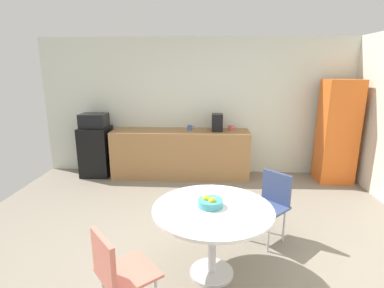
{
  "coord_description": "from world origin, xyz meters",
  "views": [
    {
      "loc": [
        0.2,
        -2.79,
        2.02
      ],
      "look_at": [
        -0.01,
        1.44,
        0.95
      ],
      "focal_mm": 27.8,
      "sensor_mm": 36.0,
      "label": 1
    }
  ],
  "objects_px": {
    "microwave": "(94,120)",
    "chair_navy": "(271,198)",
    "mug_white": "(190,128)",
    "mini_fridge": "(96,151)",
    "mug_green": "(230,128)",
    "round_table": "(213,219)",
    "coffee_maker": "(217,122)",
    "locker_cabinet": "(337,132)",
    "fruit_bowl": "(210,202)",
    "chair_coral": "(116,268)"
  },
  "relations": [
    {
      "from": "microwave",
      "to": "chair_navy",
      "type": "distance_m",
      "value": 3.65
    },
    {
      "from": "microwave",
      "to": "mug_white",
      "type": "distance_m",
      "value": 1.81
    },
    {
      "from": "mini_fridge",
      "to": "mug_green",
      "type": "height_order",
      "value": "mug_green"
    },
    {
      "from": "round_table",
      "to": "mini_fridge",
      "type": "bearing_deg",
      "value": 127.91
    },
    {
      "from": "coffee_maker",
      "to": "mini_fridge",
      "type": "bearing_deg",
      "value": 180.0
    },
    {
      "from": "mini_fridge",
      "to": "locker_cabinet",
      "type": "height_order",
      "value": "locker_cabinet"
    },
    {
      "from": "microwave",
      "to": "locker_cabinet",
      "type": "bearing_deg",
      "value": -1.28
    },
    {
      "from": "microwave",
      "to": "fruit_bowl",
      "type": "distance_m",
      "value": 3.56
    },
    {
      "from": "round_table",
      "to": "fruit_bowl",
      "type": "bearing_deg",
      "value": 138.29
    },
    {
      "from": "chair_coral",
      "to": "mug_green",
      "type": "relative_size",
      "value": 6.43
    },
    {
      "from": "mug_green",
      "to": "locker_cabinet",
      "type": "bearing_deg",
      "value": -4.99
    },
    {
      "from": "locker_cabinet",
      "to": "round_table",
      "type": "distance_m",
      "value": 3.56
    },
    {
      "from": "microwave",
      "to": "mug_white",
      "type": "bearing_deg",
      "value": 1.7
    },
    {
      "from": "microwave",
      "to": "round_table",
      "type": "bearing_deg",
      "value": -52.09
    },
    {
      "from": "mug_white",
      "to": "round_table",
      "type": "bearing_deg",
      "value": -82.29
    },
    {
      "from": "mini_fridge",
      "to": "mug_white",
      "type": "xyz_separation_m",
      "value": [
        1.81,
        0.05,
        0.47
      ]
    },
    {
      "from": "mini_fridge",
      "to": "chair_coral",
      "type": "distance_m",
      "value": 3.76
    },
    {
      "from": "mini_fridge",
      "to": "mug_green",
      "type": "xyz_separation_m",
      "value": [
        2.58,
        0.07,
        0.47
      ]
    },
    {
      "from": "microwave",
      "to": "coffee_maker",
      "type": "bearing_deg",
      "value": 0.0
    },
    {
      "from": "mini_fridge",
      "to": "mug_white",
      "type": "height_order",
      "value": "mug_white"
    },
    {
      "from": "mini_fridge",
      "to": "chair_coral",
      "type": "height_order",
      "value": "mini_fridge"
    },
    {
      "from": "chair_navy",
      "to": "fruit_bowl",
      "type": "height_order",
      "value": "fruit_bowl"
    },
    {
      "from": "mug_white",
      "to": "mug_green",
      "type": "height_order",
      "value": "same"
    },
    {
      "from": "chair_navy",
      "to": "chair_coral",
      "type": "relative_size",
      "value": 1.0
    },
    {
      "from": "locker_cabinet",
      "to": "mug_white",
      "type": "distance_m",
      "value": 2.67
    },
    {
      "from": "microwave",
      "to": "coffee_maker",
      "type": "relative_size",
      "value": 1.5
    },
    {
      "from": "fruit_bowl",
      "to": "mug_white",
      "type": "distance_m",
      "value": 2.88
    },
    {
      "from": "mini_fridge",
      "to": "round_table",
      "type": "relative_size",
      "value": 0.81
    },
    {
      "from": "round_table",
      "to": "chair_coral",
      "type": "distance_m",
      "value": 1.0
    },
    {
      "from": "fruit_bowl",
      "to": "coffee_maker",
      "type": "xyz_separation_m",
      "value": [
        0.15,
        2.8,
        0.28
      ]
    },
    {
      "from": "mini_fridge",
      "to": "locker_cabinet",
      "type": "xyz_separation_m",
      "value": [
        4.48,
        -0.1,
        0.45
      ]
    },
    {
      "from": "mini_fridge",
      "to": "chair_navy",
      "type": "relative_size",
      "value": 1.14
    },
    {
      "from": "chair_coral",
      "to": "coffee_maker",
      "type": "distance_m",
      "value": 3.63
    },
    {
      "from": "microwave",
      "to": "mini_fridge",
      "type": "bearing_deg",
      "value": 0.0
    },
    {
      "from": "fruit_bowl",
      "to": "chair_navy",
      "type": "bearing_deg",
      "value": 42.45
    },
    {
      "from": "chair_coral",
      "to": "mug_white",
      "type": "relative_size",
      "value": 6.43
    },
    {
      "from": "mini_fridge",
      "to": "locker_cabinet",
      "type": "distance_m",
      "value": 4.5
    },
    {
      "from": "locker_cabinet",
      "to": "mug_green",
      "type": "height_order",
      "value": "locker_cabinet"
    },
    {
      "from": "mug_green",
      "to": "fruit_bowl",
      "type": "bearing_deg",
      "value": -98.01
    },
    {
      "from": "mug_green",
      "to": "mug_white",
      "type": "bearing_deg",
      "value": -179.09
    },
    {
      "from": "mini_fridge",
      "to": "chair_coral",
      "type": "relative_size",
      "value": 1.14
    },
    {
      "from": "mini_fridge",
      "to": "microwave",
      "type": "xyz_separation_m",
      "value": [
        0.0,
        0.0,
        0.6
      ]
    },
    {
      "from": "mini_fridge",
      "to": "fruit_bowl",
      "type": "distance_m",
      "value": 3.56
    },
    {
      "from": "mini_fridge",
      "to": "mug_green",
      "type": "relative_size",
      "value": 7.34
    },
    {
      "from": "chair_navy",
      "to": "locker_cabinet",
      "type": "bearing_deg",
      "value": 52.3
    },
    {
      "from": "mug_green",
      "to": "coffee_maker",
      "type": "xyz_separation_m",
      "value": [
        -0.25,
        -0.07,
        0.11
      ]
    },
    {
      "from": "mug_green",
      "to": "coffee_maker",
      "type": "height_order",
      "value": "coffee_maker"
    },
    {
      "from": "round_table",
      "to": "chair_navy",
      "type": "bearing_deg",
      "value": 44.49
    },
    {
      "from": "mug_white",
      "to": "coffee_maker",
      "type": "xyz_separation_m",
      "value": [
        0.51,
        -0.05,
        0.11
      ]
    },
    {
      "from": "locker_cabinet",
      "to": "chair_coral",
      "type": "xyz_separation_m",
      "value": [
        -3.04,
        -3.38,
        -0.4
      ]
    }
  ]
}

